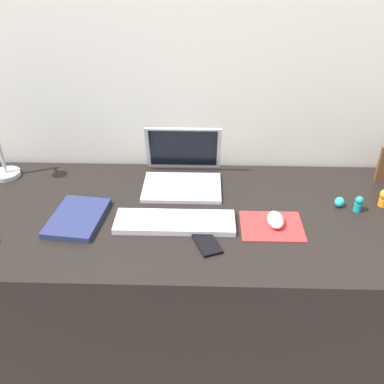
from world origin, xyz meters
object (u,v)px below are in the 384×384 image
Objects in this scene: toy_figurine_cyan at (338,202)px; toy_figurine_orange at (383,197)px; cell_phone at (205,243)px; notebook_pad at (76,218)px; mouse at (274,220)px; toy_figurine_teal at (357,204)px; laptop at (181,170)px; keyboard at (173,222)px.

toy_figurine_orange is (0.16, 0.01, 0.02)m from toy_figurine_cyan.
notebook_pad is at bearing 143.71° from cell_phone.
toy_figurine_orange reaches higher than cell_phone.
mouse is 0.75× the size of cell_phone.
toy_figurine_cyan reaches higher than cell_phone.
toy_figurine_cyan is at bearing -175.93° from toy_figurine_orange.
toy_figurine_teal is 0.11m from toy_figurine_orange.
laptop is 0.43m from mouse.
notebook_pad is at bearing -173.59° from toy_figurine_orange.
keyboard is 0.60m from toy_figurine_cyan.
cell_phone is (0.11, -0.10, -0.01)m from keyboard.
toy_figurine_teal reaches higher than toy_figurine_cyan.
toy_figurine_orange is at bearing -11.56° from laptop.
laptop is at bearing 139.49° from mouse.
keyboard and notebook_pad have the same top height.
laptop is at bearing 168.44° from toy_figurine_orange.
notebook_pad is 0.94m from toy_figurine_cyan.
toy_figurine_teal is (0.99, 0.09, 0.02)m from notebook_pad.
keyboard reaches higher than cell_phone.
mouse is at bearing -154.30° from toy_figurine_cyan.
keyboard is 0.34m from notebook_pad.
toy_figurine_orange is (0.74, -0.15, -0.02)m from laptop.
toy_figurine_orange is (0.41, 0.13, 0.01)m from mouse.
toy_figurine_cyan is (0.58, -0.16, -0.03)m from laptop.
cell_phone is 0.58m from toy_figurine_teal.
notebook_pad reaches higher than cell_phone.
notebook_pad is (-0.68, 0.01, -0.01)m from mouse.
toy_figurine_teal reaches higher than cell_phone.
laptop is 2.34× the size of cell_phone.
toy_figurine_orange reaches higher than notebook_pad.
toy_figurine_cyan is (0.48, 0.23, 0.01)m from cell_phone.
toy_figurine_teal is at bearing -24.09° from toy_figurine_cyan.
cell_phone is at bearing -159.45° from toy_figurine_teal.
toy_figurine_orange reaches higher than toy_figurine_cyan.
keyboard is 0.15m from cell_phone.
notebook_pad is (-0.35, -0.27, -0.04)m from laptop.
mouse is at bearing 1.30° from keyboard.
notebook_pad is (-0.34, 0.02, 0.00)m from keyboard.
toy_figurine_teal is at bearing 8.83° from keyboard.
mouse is 0.26m from cell_phone.
notebook_pad is 1.10m from toy_figurine_orange.
keyboard is at bearing -167.87° from toy_figurine_cyan.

